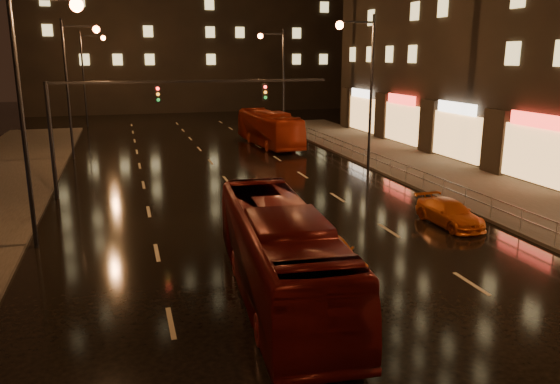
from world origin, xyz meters
name	(u,v)px	position (x,y,z in m)	size (l,w,h in m)	color
ground	(232,187)	(0.00, 20.00, 0.00)	(140.00, 140.00, 0.00)	black
sidewalk_right	(484,190)	(13.50, 15.00, 0.07)	(7.00, 70.00, 0.15)	#38332D
traffic_signal	(139,108)	(-5.06, 20.00, 4.74)	(15.31, 0.32, 6.20)	black
railing_right	(406,169)	(10.20, 18.00, 0.90)	(0.05, 56.00, 1.00)	#99999E
bus_red	(280,253)	(-1.50, 4.77, 1.48)	(2.49, 10.65, 2.97)	#590D0C
bus_curb	(269,129)	(6.00, 34.05, 1.46)	(2.46, 10.50, 2.93)	#9F260F
taxi_near	(329,251)	(0.85, 6.63, 0.65)	(1.54, 3.82, 1.30)	#D36213
taxi_far	(450,213)	(8.00, 10.00, 0.56)	(1.58, 3.88, 1.13)	#D25913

